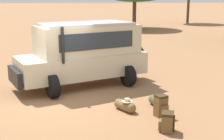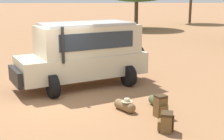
% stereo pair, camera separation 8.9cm
% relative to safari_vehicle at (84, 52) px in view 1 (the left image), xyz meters
% --- Properties ---
extents(ground_plane, '(320.00, 320.00, 0.00)m').
position_rel_safari_vehicle_xyz_m(ground_plane, '(-0.92, -1.87, -1.29)').
color(ground_plane, '#936642').
extents(safari_vehicle, '(5.38, 3.84, 2.44)m').
position_rel_safari_vehicle_xyz_m(safari_vehicle, '(0.00, 0.00, 0.00)').
color(safari_vehicle, beige).
rests_on(safari_vehicle, ground_plane).
extents(backpack_beside_front_wheel, '(0.46, 0.45, 0.52)m').
position_rel_safari_vehicle_xyz_m(backpack_beside_front_wheel, '(2.09, -4.60, -1.04)').
color(backpack_beside_front_wheel, brown).
rests_on(backpack_beside_front_wheel, ground_plane).
extents(backpack_cluster_center, '(0.41, 0.44, 0.64)m').
position_rel_safari_vehicle_xyz_m(backpack_cluster_center, '(2.19, -3.57, -0.98)').
color(backpack_cluster_center, brown).
rests_on(backpack_cluster_center, ground_plane).
extents(duffel_bag_low_black_case, '(0.61, 0.76, 0.41)m').
position_rel_safari_vehicle_xyz_m(duffel_bag_low_black_case, '(1.21, -3.01, -1.13)').
color(duffel_bag_low_black_case, brown).
rests_on(duffel_bag_low_black_case, ground_plane).
extents(duffel_bag_soft_canvas, '(0.46, 0.79, 0.42)m').
position_rel_safari_vehicle_xyz_m(duffel_bag_soft_canvas, '(2.28, -2.73, -1.14)').
color(duffel_bag_soft_canvas, '#4C5133').
rests_on(duffel_bag_soft_canvas, ground_plane).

